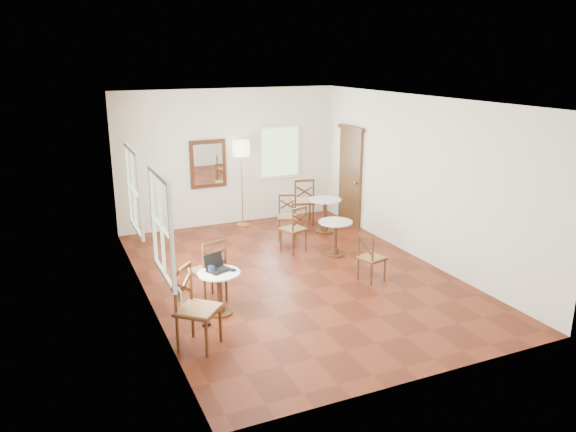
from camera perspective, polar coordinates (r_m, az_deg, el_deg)
The scene contains 17 objects.
ground at distance 9.67m, azimuth 0.73°, elevation -6.15°, with size 7.00×7.00×0.00m, color #5E2010.
room_shell at distance 9.34m, azimuth -0.27°, elevation 5.16°, with size 5.02×7.02×3.01m.
cafe_table_near at distance 8.22m, azimuth -7.05°, elevation -7.37°, with size 0.62×0.62×0.66m.
cafe_table_mid at distance 10.54m, azimuth 4.87°, elevation -1.88°, with size 0.64×0.64×0.67m.
cafe_table_back at distance 11.90m, azimuth 3.80°, elevation 0.45°, with size 0.70×0.70×0.74m.
chair_near_a at distance 8.59m, azimuth -8.12°, elevation -5.59°, with size 0.59×0.59×1.03m.
chair_near_b at distance 7.33m, azimuth -9.41°, elevation -9.36°, with size 0.71×0.71×1.09m.
chair_mid_a at distance 10.71m, azimuth 0.64°, elevation -1.33°, with size 0.53×0.53×0.91m.
chair_mid_b at distance 9.42m, azimuth 8.52°, elevation -4.25°, with size 0.47×0.47×0.83m.
chair_back_a at distance 12.43m, azimuth 1.55°, elevation 1.53°, with size 0.61×0.61×1.07m.
chair_back_b at distance 11.61m, azimuth -0.07°, elevation -0.01°, with size 0.53×0.53×0.88m.
floor_lamp at distance 12.11m, azimuth -4.82°, elevation 6.34°, with size 0.37×0.37×1.91m.
laptop at distance 8.19m, azimuth -7.33°, elevation -5.14°, with size 0.41×0.39×0.24m.
mouse at distance 8.13m, azimuth -5.69°, elevation -5.54°, with size 0.10×0.06×0.04m, color black.
navy_mug at distance 8.13m, azimuth -7.93°, elevation -5.41°, with size 0.12×0.08×0.10m.
water_glass at distance 8.06m, azimuth -7.75°, elevation -5.54°, with size 0.07×0.07×0.11m, color white.
power_adapter at distance 8.06m, azimuth -8.39°, elevation -10.96°, with size 0.11×0.07×0.04m, color black.
Camera 1 is at (-3.76, -8.12, 3.68)m, focal length 34.61 mm.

